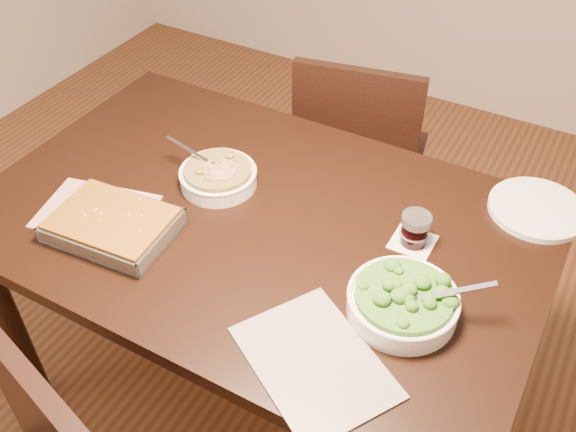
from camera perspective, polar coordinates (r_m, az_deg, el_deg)
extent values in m
plane|color=#4A2815|center=(2.17, -2.07, -15.09)|extent=(4.00, 4.00, 0.00)
cube|color=black|center=(1.61, -2.70, -0.66)|extent=(1.40, 0.90, 0.04)
cube|color=black|center=(1.65, -2.62, -2.46)|extent=(1.26, 0.76, 0.08)
cylinder|color=black|center=(2.03, -23.45, -8.87)|extent=(0.07, 0.07, 0.71)
cylinder|color=black|center=(2.36, -10.66, 2.83)|extent=(0.07, 0.07, 0.71)
cylinder|color=black|center=(2.00, 19.06, -8.19)|extent=(0.07, 0.07, 0.71)
cube|color=#C03655|center=(1.67, -16.68, 0.38)|extent=(0.31, 0.26, 0.01)
cube|color=#282930|center=(1.30, 2.35, -12.83)|extent=(0.39, 0.36, 0.01)
cube|color=white|center=(1.55, 11.02, -2.27)|extent=(0.10, 0.10, 0.00)
cylinder|color=white|center=(1.69, -6.21, 3.33)|extent=(0.20, 0.20, 0.04)
torus|color=white|center=(1.68, -6.26, 3.94)|extent=(0.20, 0.20, 0.01)
cylinder|color=#35250E|center=(1.67, -6.27, 4.05)|extent=(0.18, 0.18, 0.02)
cube|color=silver|center=(1.70, -8.02, 5.02)|extent=(0.13, 0.01, 0.04)
cylinder|color=maroon|center=(1.66, -6.10, 4.11)|extent=(0.09, 0.09, 0.00)
cylinder|color=white|center=(1.39, 10.11, -7.77)|extent=(0.23, 0.23, 0.05)
torus|color=white|center=(1.37, 10.24, -7.05)|extent=(0.24, 0.24, 0.01)
cylinder|color=#164510|center=(1.36, 10.26, -6.93)|extent=(0.21, 0.21, 0.02)
cube|color=silver|center=(1.37, 13.42, -6.46)|extent=(0.14, 0.09, 0.05)
cube|color=silver|center=(1.60, -15.17, -1.38)|extent=(0.30, 0.23, 0.01)
cube|color=#54320C|center=(1.59, -15.33, -0.69)|extent=(0.29, 0.22, 0.05)
cube|color=silver|center=(1.65, -13.24, 1.40)|extent=(0.29, 0.03, 0.04)
cube|color=silver|center=(1.54, -17.53, -3.12)|extent=(0.29, 0.03, 0.04)
cube|color=silver|center=(1.52, -11.08, -2.29)|extent=(0.02, 0.21, 0.04)
cube|color=silver|center=(1.67, -19.16, 0.59)|extent=(0.02, 0.21, 0.04)
cylinder|color=black|center=(1.53, 11.16, -1.46)|extent=(0.06, 0.06, 0.06)
cylinder|color=silver|center=(1.51, 11.36, -0.32)|extent=(0.07, 0.07, 0.02)
cylinder|color=white|center=(1.72, 21.27, 0.57)|extent=(0.24, 0.24, 0.02)
cube|color=black|center=(2.36, 6.62, 5.18)|extent=(0.48, 0.48, 0.04)
cylinder|color=black|center=(2.61, 10.87, 2.70)|extent=(0.04, 0.04, 0.40)
cylinder|color=black|center=(2.34, 9.40, -2.41)|extent=(0.04, 0.04, 0.40)
cylinder|color=black|center=(2.65, 3.43, 4.22)|extent=(0.04, 0.04, 0.40)
cylinder|color=black|center=(2.39, 1.18, -0.63)|extent=(0.04, 0.04, 0.40)
cube|color=black|center=(2.07, 5.95, 7.51)|extent=(0.41, 0.11, 0.44)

